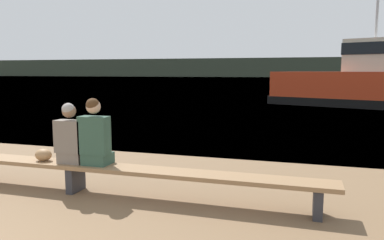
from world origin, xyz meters
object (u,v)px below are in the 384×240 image
Objects in this scene: bench_main at (75,168)px; shopping_bag at (43,155)px; tugboat_red at (371,85)px; person_right at (95,136)px; person_left at (71,137)px.

shopping_bag is at bearing -179.12° from bench_main.
tugboat_red reaches higher than bench_main.
shopping_bag is at bearing -179.58° from person_right.
person_right is at bearing 0.42° from shopping_bag.
person_left is 0.09× the size of tugboat_red.
bench_main is 8.27× the size of person_left.
tugboat_red is at bearing 69.20° from person_right.
person_left is at bearing 179.74° from person_right.
person_right is 1.02m from shopping_bag.
tugboat_red is at bearing 68.10° from bench_main.
shopping_bag reaches higher than bench_main.
bench_main is 28.06× the size of shopping_bag.
person_left is (-0.06, 0.00, 0.49)m from bench_main.
tugboat_red is (6.82, 16.97, 0.76)m from bench_main.
tugboat_red is at bearing 67.94° from person_left.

